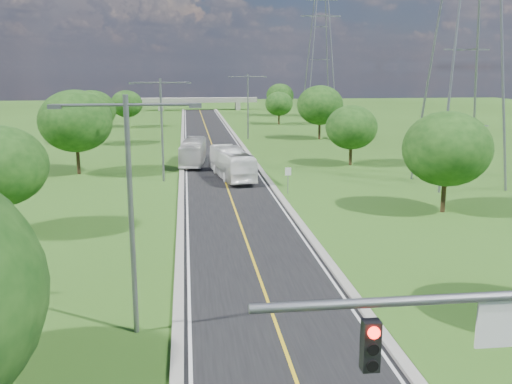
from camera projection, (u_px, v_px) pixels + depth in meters
ground at (216, 157)px, 71.56m from camera, size 260.00×260.00×0.00m
road at (214, 150)px, 77.37m from camera, size 8.00×150.00×0.06m
curb_left at (182, 150)px, 76.84m from camera, size 0.50×150.00×0.22m
curb_right at (245, 149)px, 77.86m from camera, size 0.50×150.00×0.22m
speed_limit_sign at (288, 176)px, 50.50m from camera, size 0.55×0.09×2.40m
overpass at (199, 101)px, 148.59m from camera, size 30.00×3.00×3.20m
streetlight_near_left at (130, 196)px, 23.04m from camera, size 5.90×0.25×10.00m
streetlight_mid_left at (162, 121)px, 55.03m from camera, size 5.90×0.25×10.00m
streetlight_far_right at (248, 101)px, 88.45m from camera, size 5.90×0.25×10.00m
power_tower_near at (468, 34)px, 51.79m from camera, size 9.00×6.40×28.00m
power_tower_far at (320, 53)px, 124.97m from camera, size 9.00×6.40×28.00m
tree_lc at (76, 121)px, 58.88m from camera, size 7.56×7.56×8.79m
tree_ld at (92, 110)px, 82.04m from camera, size 6.72×6.72×7.82m
tree_le at (127, 104)px, 105.73m from camera, size 5.88×5.88×6.84m
tree_rb at (447, 149)px, 43.33m from camera, size 6.72×6.72×7.82m
tree_rc at (352, 127)px, 64.67m from camera, size 5.88×5.88×6.84m
tree_rd at (320, 105)px, 87.97m from camera, size 7.14×7.14×8.30m
tree_re at (279, 104)px, 111.20m from camera, size 5.46×5.46×6.35m
tree_rf at (280, 95)px, 130.87m from camera, size 6.30×6.30×7.33m
bus_outbound at (232, 163)px, 57.37m from camera, size 4.05×11.02×3.00m
bus_inbound at (193, 152)px, 65.68m from camera, size 3.36×10.40×2.85m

